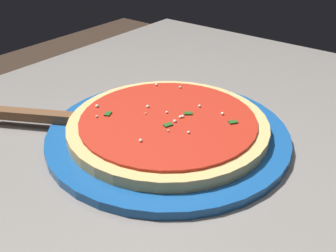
# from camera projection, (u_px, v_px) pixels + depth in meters

# --- Properties ---
(restaurant_table) EXTENTS (1.06, 0.85, 0.74)m
(restaurant_table) POSITION_uv_depth(u_px,v_px,m) (173.00, 220.00, 0.63)
(restaurant_table) COLOR black
(restaurant_table) RESTS_ON ground_plane
(serving_plate) EXTENTS (0.34, 0.34, 0.01)m
(serving_plate) POSITION_uv_depth(u_px,v_px,m) (168.00, 134.00, 0.58)
(serving_plate) COLOR #195199
(serving_plate) RESTS_ON restaurant_table
(pizza) EXTENTS (0.28, 0.28, 0.02)m
(pizza) POSITION_uv_depth(u_px,v_px,m) (168.00, 125.00, 0.57)
(pizza) COLOR #DBB26B
(pizza) RESTS_ON serving_plate
(pizza_server) EXTENTS (0.14, 0.21, 0.01)m
(pizza_server) POSITION_uv_depth(u_px,v_px,m) (58.00, 119.00, 0.60)
(pizza_server) COLOR silver
(pizza_server) RESTS_ON serving_plate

